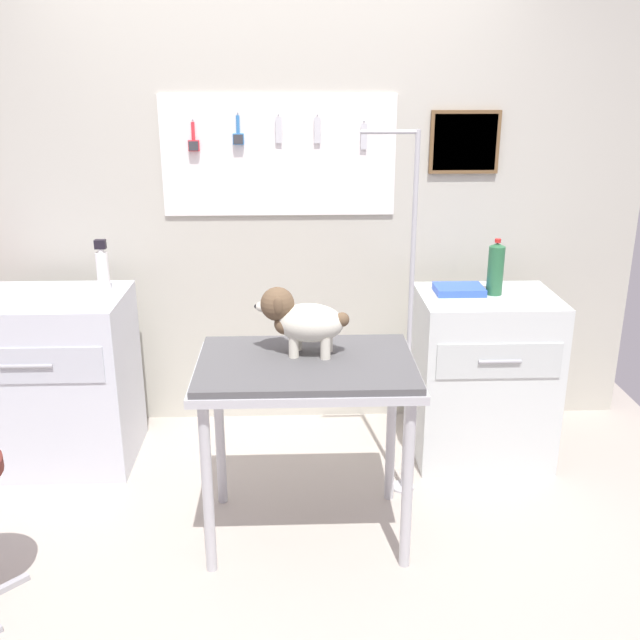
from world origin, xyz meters
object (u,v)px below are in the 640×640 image
at_px(counter_left, 51,380).
at_px(cabinet_right, 482,376).
at_px(grooming_arm, 407,335).
at_px(grooming_table, 306,381).
at_px(soda_bottle, 496,269).
at_px(dog, 300,319).

relative_size(counter_left, cabinet_right, 1.01).
height_order(grooming_arm, cabinet_right, grooming_arm).
xyz_separation_m(grooming_table, counter_left, (-1.29, 0.69, -0.28)).
height_order(cabinet_right, soda_bottle, soda_bottle).
bearing_deg(cabinet_right, counter_left, 179.42).
relative_size(cabinet_right, soda_bottle, 3.10).
bearing_deg(grooming_table, soda_bottle, 36.18).
xyz_separation_m(counter_left, soda_bottle, (2.24, 0.00, 0.56)).
bearing_deg(counter_left, grooming_arm, -11.84).
xyz_separation_m(grooming_arm, dog, (-0.49, -0.25, 0.17)).
bearing_deg(dog, grooming_arm, 27.05).
relative_size(counter_left, soda_bottle, 3.14).
bearing_deg(grooming_table, grooming_arm, 35.16).
bearing_deg(grooming_table, cabinet_right, 36.11).
distance_m(dog, counter_left, 1.50).
xyz_separation_m(grooming_table, soda_bottle, (0.95, 0.70, 0.28)).
relative_size(dog, counter_left, 0.44).
distance_m(cabinet_right, soda_bottle, 0.57).
relative_size(dog, cabinet_right, 0.45).
bearing_deg(dog, grooming_table, -75.32).
distance_m(dog, soda_bottle, 1.15).
bearing_deg(counter_left, cabinet_right, -0.58).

